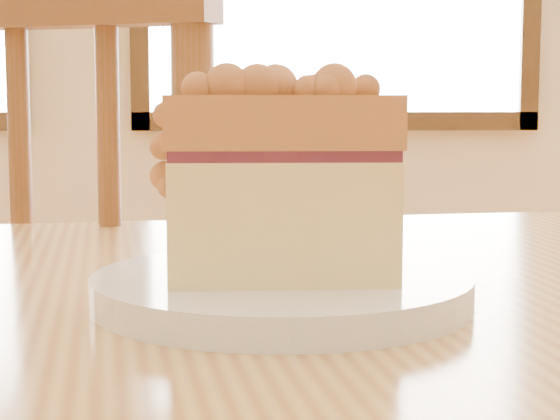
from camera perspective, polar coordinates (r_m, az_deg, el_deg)
name	(u,v)px	position (r m, az deg, el deg)	size (l,w,h in m)	color
cafe_chair_main	(110,407)	(1.16, -10.01, -11.39)	(0.59, 0.59, 1.01)	brown
plate	(282,291)	(0.57, 0.10, -4.79)	(0.22, 0.22, 0.02)	white
cake_slice	(282,176)	(0.56, 0.13, 2.03)	(0.14, 0.10, 0.12)	#F2D889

